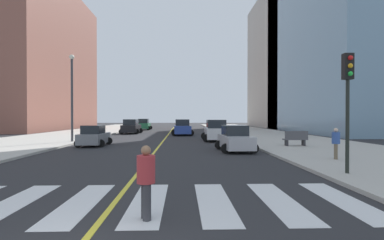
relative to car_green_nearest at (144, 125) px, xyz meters
name	(u,v)px	position (x,y,z in m)	size (l,w,h in m)	color
sidewalk_kerb_east	(306,144)	(17.23, -28.31, -0.85)	(10.00, 120.00, 0.15)	#B2ADA3
sidewalk_kerb_west	(8,145)	(-7.17, -28.31, -0.85)	(10.00, 120.00, 0.15)	#B2ADA3
crosswalk_paint	(115,202)	(5.03, -44.31, -0.92)	(13.50, 4.00, 0.01)	silver
lane_divider_paint	(170,132)	(5.03, -8.31, -0.92)	(0.16, 80.00, 0.01)	yellow
parking_garage_concrete	(300,62)	(32.91, 11.34, 13.48)	(18.00, 24.00, 28.81)	#B2ADA3
low_rise_brick_west	(29,59)	(-21.84, 3.33, 12.25)	(16.00, 32.00, 26.34)	#8F5547
car_green_nearest	(144,125)	(0.00, 0.00, 0.00)	(2.76, 4.42, 1.98)	#236B42
car_white_second	(216,131)	(10.16, -24.09, 0.03)	(2.89, 4.59, 2.04)	silver
car_red_third	(182,124)	(6.89, 8.39, -0.13)	(2.47, 3.87, 1.71)	red
car_silver_fourth	(235,139)	(10.46, -32.64, -0.10)	(2.57, 4.00, 1.75)	#B7B7BC
car_black_fifth	(131,127)	(-0.20, -11.64, 0.01)	(2.86, 4.50, 1.99)	black
car_gray_sixth	(94,136)	(-0.19, -28.77, -0.15)	(2.34, 3.72, 1.66)	slate
car_blue_seventh	(182,128)	(6.87, -15.26, 0.01)	(2.91, 4.55, 2.00)	#2D479E
traffic_light_near_corner	(348,89)	(13.24, -41.26, 2.48)	(0.36, 0.41, 4.62)	black
park_bench	(296,139)	(15.39, -30.65, -0.23)	(1.84, 0.70, 1.12)	#47474C
pedestrian_crossing	(146,179)	(6.04, -45.67, 0.00)	(0.42, 0.42, 1.68)	#38383D
pedestrian_waiting_east	(336,142)	(14.76, -37.56, 0.11)	(0.40, 0.40, 1.60)	brown
fire_hydrant	(238,132)	(13.14, -19.83, -0.34)	(0.26, 0.26, 0.89)	red
street_lamp	(72,90)	(-2.89, -26.11, 3.74)	(0.44, 0.44, 7.68)	#38383D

